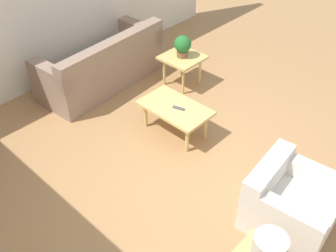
% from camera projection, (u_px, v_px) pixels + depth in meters
% --- Properties ---
extents(ground_plane, '(14.00, 14.00, 0.00)m').
position_uv_depth(ground_plane, '(193.00, 166.00, 4.94)').
color(ground_plane, '#A87A4C').
extents(sofa, '(0.98, 2.12, 0.86)m').
position_uv_depth(sofa, '(103.00, 67.00, 6.22)').
color(sofa, gray).
rests_on(sofa, ground_plane).
extents(armchair, '(0.92, 0.91, 0.70)m').
position_uv_depth(armchair, '(289.00, 203.00, 4.11)').
color(armchair, silver).
rests_on(armchair, ground_plane).
extents(coffee_table, '(0.96, 0.57, 0.43)m').
position_uv_depth(coffee_table, '(175.00, 110.00, 5.24)').
color(coffee_table, tan).
rests_on(coffee_table, ground_plane).
extents(side_table_plant, '(0.59, 0.59, 0.50)m').
position_uv_depth(side_table_plant, '(182.00, 60.00, 6.15)').
color(side_table_plant, tan).
rests_on(side_table_plant, ground_plane).
extents(potted_plant, '(0.27, 0.27, 0.35)m').
position_uv_depth(potted_plant, '(183.00, 45.00, 5.99)').
color(potted_plant, brown).
rests_on(potted_plant, side_table_plant).
extents(table_lamp, '(0.27, 0.27, 0.43)m').
position_uv_depth(table_lamp, '(269.00, 251.00, 3.09)').
color(table_lamp, '#333333').
rests_on(table_lamp, side_table_lamp).
extents(remote_control, '(0.16, 0.08, 0.02)m').
position_uv_depth(remote_control, '(179.00, 108.00, 5.16)').
color(remote_control, '#4C4C51').
rests_on(remote_control, coffee_table).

